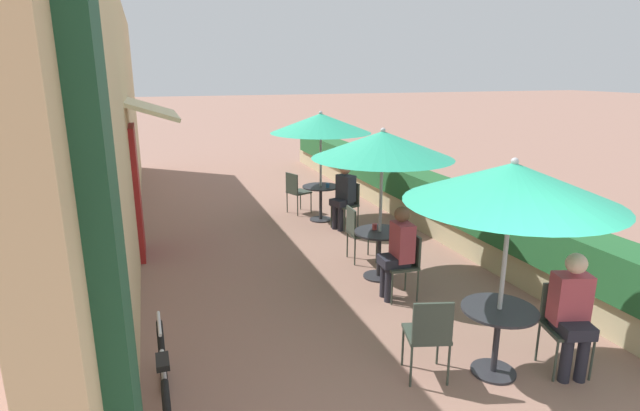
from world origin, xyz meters
TOP-DOWN VIEW (x-y plane):
  - cafe_facade_wall at (-2.54, 7.15)m, footprint 0.98×14.57m
  - planter_hedge at (2.75, 7.19)m, footprint 0.60×13.57m
  - patio_table_near at (0.91, 1.89)m, footprint 0.73×0.73m
  - patio_umbrella_near at (0.91, 1.89)m, footprint 1.95×1.95m
  - cafe_chair_near_left at (0.21, 2.01)m, footprint 0.49×0.49m
  - cafe_chair_near_right at (1.61, 1.78)m, footprint 0.49×0.49m
  - seated_patron_near_right at (1.58, 1.67)m, footprint 0.42×0.47m
  - patio_table_mid at (0.86, 4.44)m, footprint 0.73×0.73m
  - patio_umbrella_mid at (0.86, 4.44)m, footprint 1.95×1.95m
  - cafe_chair_mid_left at (0.82, 5.14)m, footprint 0.42×0.42m
  - cafe_chair_mid_right at (0.89, 3.73)m, footprint 0.42×0.42m
  - seated_patron_mid_right at (0.78, 3.74)m, footprint 0.42×0.35m
  - coffee_cup_mid at (0.82, 4.54)m, footprint 0.07×0.07m
  - patio_table_far at (1.00, 7.43)m, footprint 0.73×0.73m
  - patio_umbrella_far at (1.00, 7.43)m, footprint 1.95×1.95m
  - cafe_chair_far_left at (1.33, 6.81)m, footprint 0.52×0.52m
  - seated_patron_far_left at (1.23, 6.77)m, footprint 0.49×0.44m
  - cafe_chair_far_right at (0.67, 8.06)m, footprint 0.52×0.52m
  - coffee_cup_far at (1.09, 7.28)m, footprint 0.07×0.07m
  - bicycle_leaning at (-2.20, 2.25)m, footprint 0.10×1.67m

SIDE VIEW (x-z plane):
  - bicycle_leaning at x=-2.20m, z-range -0.03..0.71m
  - patio_table_near at x=0.91m, z-range 0.14..0.84m
  - patio_table_mid at x=0.86m, z-range 0.14..0.84m
  - patio_table_far at x=1.00m, z-range 0.14..0.84m
  - cafe_chair_near_left at x=0.21m, z-range 0.08..0.95m
  - cafe_chair_near_right at x=1.61m, z-range 0.08..0.95m
  - cafe_chair_mid_left at x=0.82m, z-range 0.08..0.95m
  - cafe_chair_mid_right at x=0.89m, z-range 0.08..0.95m
  - cafe_chair_far_left at x=1.33m, z-range 0.08..0.95m
  - cafe_chair_far_right at x=0.67m, z-range 0.08..0.95m
  - planter_hedge at x=2.75m, z-range 0.03..1.04m
  - seated_patron_near_right at x=1.58m, z-range 0.06..1.31m
  - seated_patron_mid_right at x=0.78m, z-range 0.06..1.31m
  - seated_patron_far_left at x=1.23m, z-range 0.06..1.31m
  - coffee_cup_mid at x=0.82m, z-range 0.70..0.79m
  - coffee_cup_far at x=1.09m, z-range 0.70..0.79m
  - patio_umbrella_near at x=0.91m, z-range 0.85..3.03m
  - patio_umbrella_mid at x=0.86m, z-range 0.85..3.03m
  - patio_umbrella_far at x=1.00m, z-range 0.85..3.03m
  - cafe_facade_wall at x=-2.54m, z-range -0.01..4.19m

